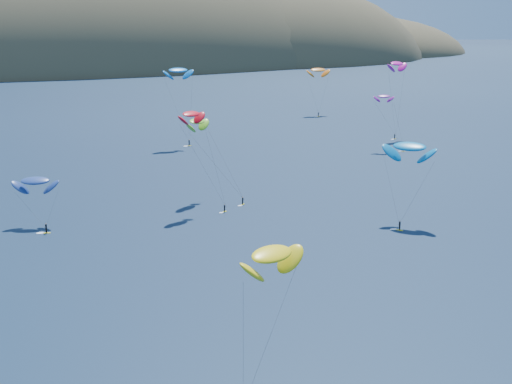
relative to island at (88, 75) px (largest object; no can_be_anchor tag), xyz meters
name	(u,v)px	position (x,y,z in m)	size (l,w,h in m)	color
island	(88,75)	(0.00, 0.00, 0.00)	(730.00, 300.00, 210.00)	#3D3526
kitesurfer_2	(272,254)	(-66.32, -534.52, 26.62)	(12.70, 11.23, 18.52)	yellow
kitesurfer_3	(197,121)	(-47.92, -448.78, 28.88)	(11.90, 15.70, 20.42)	yellow
kitesurfer_4	(178,70)	(-32.95, -382.28, 35.00)	(10.35, 7.44, 27.08)	yellow
kitesurfer_5	(410,147)	(-12.80, -483.91, 26.56)	(11.71, 12.79, 18.88)	yellow
kitesurfer_6	(384,96)	(24.93, -414.14, 27.43)	(7.77, 9.82, 18.48)	yellow
kitesurfer_8	(397,64)	(41.30, -395.72, 35.94)	(10.29, 9.71, 27.86)	yellow
kitesurfer_9	(191,114)	(-52.18, -457.89, 32.04)	(10.17, 9.92, 23.47)	yellow
kitesurfer_10	(35,181)	(-85.98, -457.15, 19.94)	(9.95, 11.59, 11.76)	yellow
kitesurfer_11	(318,70)	(41.25, -336.82, 29.20)	(10.43, 11.13, 21.34)	yellow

